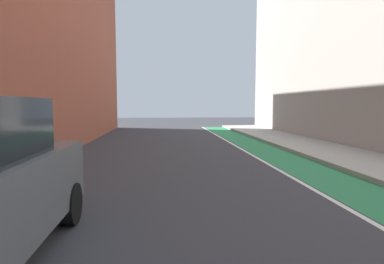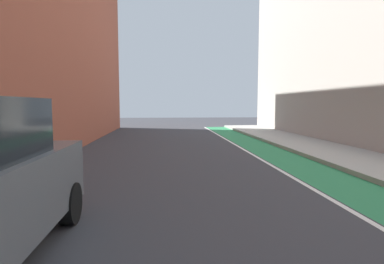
# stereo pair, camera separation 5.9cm
# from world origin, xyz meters

# --- Properties ---
(ground_plane) EXTENTS (76.84, 76.84, 0.00)m
(ground_plane) POSITION_xyz_m (0.00, 13.46, 0.00)
(ground_plane) COLOR #38383D
(bike_lane_paint) EXTENTS (1.60, 34.93, 0.00)m
(bike_lane_paint) POSITION_xyz_m (3.39, 15.46, 0.00)
(bike_lane_paint) COLOR #2D8451
(bike_lane_paint) RESTS_ON ground
(lane_divider_stripe) EXTENTS (0.12, 34.93, 0.00)m
(lane_divider_stripe) POSITION_xyz_m (2.49, 15.46, 0.00)
(lane_divider_stripe) COLOR white
(lane_divider_stripe) RESTS_ON ground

